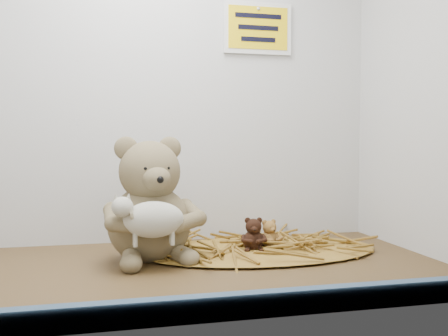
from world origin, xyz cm
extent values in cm
cube|color=#3C2B14|center=(0.00, 0.00, 0.00)|extent=(120.00, 60.00, 0.40)
cube|color=silver|center=(0.00, 30.00, 45.00)|extent=(120.00, 0.40, 90.00)
cube|color=silver|center=(60.00, 0.00, 45.00)|extent=(0.40, 60.00, 90.00)
cube|color=#3E5D77|center=(0.00, -28.80, 1.80)|extent=(119.28, 2.20, 3.60)
ellipsoid|color=brown|center=(25.54, 11.34, 0.53)|extent=(54.75, 31.79, 1.06)
cube|color=#DDB70B|center=(30.00, 29.40, 55.00)|extent=(16.00, 1.20, 11.00)
camera|label=1|loc=(-8.76, -96.99, 25.31)|focal=40.00mm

